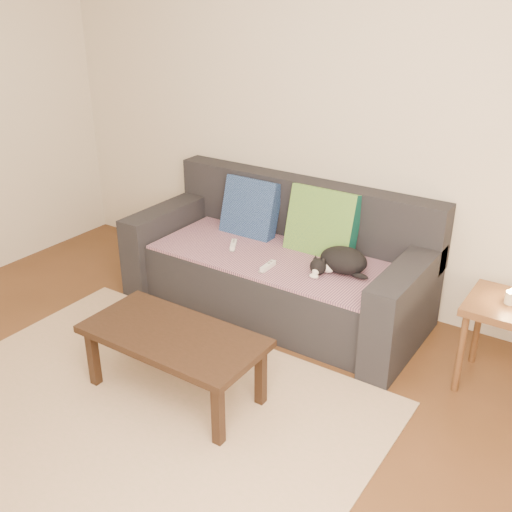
# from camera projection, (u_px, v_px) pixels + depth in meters

# --- Properties ---
(ground) EXTENTS (4.50, 4.50, 0.00)m
(ground) POSITION_uv_depth(u_px,v_px,m) (123.00, 426.00, 3.17)
(ground) COLOR brown
(ground) RESTS_ON ground
(back_wall) EXTENTS (4.50, 0.04, 2.60)m
(back_wall) POSITION_uv_depth(u_px,v_px,m) (314.00, 116.00, 4.14)
(back_wall) COLOR beige
(back_wall) RESTS_ON ground
(sofa) EXTENTS (2.10, 0.94, 0.87)m
(sofa) POSITION_uv_depth(u_px,v_px,m) (279.00, 267.00, 4.23)
(sofa) COLOR #232328
(sofa) RESTS_ON ground
(throw_blanket) EXTENTS (1.66, 0.74, 0.02)m
(throw_blanket) POSITION_uv_depth(u_px,v_px,m) (273.00, 256.00, 4.11)
(throw_blanket) COLOR #40294D
(throw_blanket) RESTS_ON sofa
(cushion_navy) EXTENTS (0.43, 0.22, 0.44)m
(cushion_navy) POSITION_uv_depth(u_px,v_px,m) (250.00, 208.00, 4.41)
(cushion_navy) COLOR #11224A
(cushion_navy) RESTS_ON throw_blanket
(cushion_green) EXTENTS (0.49, 0.24, 0.51)m
(cushion_green) POSITION_uv_depth(u_px,v_px,m) (322.00, 224.00, 4.11)
(cushion_green) COLOR #0B483E
(cushion_green) RESTS_ON throw_blanket
(cat) EXTENTS (0.38, 0.34, 0.17)m
(cat) POSITION_uv_depth(u_px,v_px,m) (341.00, 261.00, 3.83)
(cat) COLOR black
(cat) RESTS_ON throw_blanket
(wii_remote_a) EXTENTS (0.11, 0.15, 0.03)m
(wii_remote_a) POSITION_uv_depth(u_px,v_px,m) (233.00, 245.00, 4.23)
(wii_remote_a) COLOR white
(wii_remote_a) RESTS_ON throw_blanket
(wii_remote_b) EXTENTS (0.04, 0.15, 0.03)m
(wii_remote_b) POSITION_uv_depth(u_px,v_px,m) (268.00, 266.00, 3.91)
(wii_remote_b) COLOR white
(wii_remote_b) RESTS_ON throw_blanket
(side_table) EXTENTS (0.44, 0.44, 0.54)m
(side_table) POSITION_uv_depth(u_px,v_px,m) (506.00, 318.00, 3.31)
(side_table) COLOR brown
(side_table) RESTS_ON ground
(candle) EXTENTS (0.06, 0.06, 0.09)m
(candle) POSITION_uv_depth(u_px,v_px,m) (511.00, 297.00, 3.26)
(candle) COLOR beige
(candle) RESTS_ON side_table
(rug) EXTENTS (2.50, 1.80, 0.01)m
(rug) POSITION_uv_depth(u_px,v_px,m) (142.00, 410.00, 3.28)
(rug) COLOR tan
(rug) RESTS_ON ground
(coffee_table) EXTENTS (1.02, 0.51, 0.41)m
(coffee_table) POSITION_uv_depth(u_px,v_px,m) (173.00, 341.00, 3.28)
(coffee_table) COLOR black
(coffee_table) RESTS_ON rug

